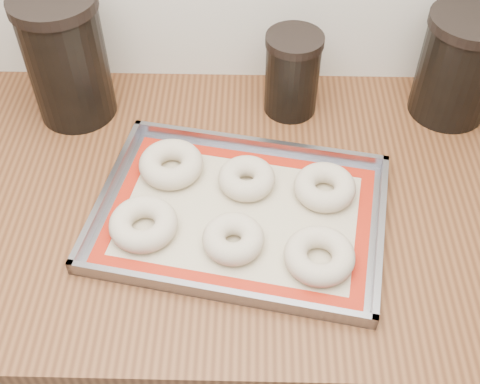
{
  "coord_description": "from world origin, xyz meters",
  "views": [
    {
      "loc": [
        -0.13,
        0.99,
        1.66
      ],
      "look_at": [
        -0.14,
        1.62,
        0.96
      ],
      "focal_mm": 45.0,
      "sensor_mm": 36.0,
      "label": 1
    }
  ],
  "objects_px": {
    "bagel_front_mid": "(233,239)",
    "canister_mid": "(292,74)",
    "bagel_back_left": "(171,164)",
    "canister_left": "(66,58)",
    "canister_right": "(459,66)",
    "bagel_front_left": "(143,224)",
    "baking_tray": "(240,214)",
    "bagel_front_right": "(319,256)",
    "bagel_back_mid": "(247,178)",
    "bagel_back_right": "(325,187)"
  },
  "relations": [
    {
      "from": "canister_left",
      "to": "canister_right",
      "type": "bearing_deg",
      "value": 1.49
    },
    {
      "from": "bagel_front_mid",
      "to": "bagel_back_left",
      "type": "height_order",
      "value": "bagel_back_left"
    },
    {
      "from": "bagel_back_left",
      "to": "canister_left",
      "type": "relative_size",
      "value": 0.46
    },
    {
      "from": "bagel_front_left",
      "to": "bagel_front_right",
      "type": "relative_size",
      "value": 1.01
    },
    {
      "from": "canister_mid",
      "to": "canister_right",
      "type": "distance_m",
      "value": 0.3
    },
    {
      "from": "bagel_front_right",
      "to": "canister_mid",
      "type": "distance_m",
      "value": 0.38
    },
    {
      "from": "bagel_back_left",
      "to": "canister_right",
      "type": "bearing_deg",
      "value": 19.79
    },
    {
      "from": "bagel_front_mid",
      "to": "canister_left",
      "type": "xyz_separation_m",
      "value": [
        -0.31,
        0.32,
        0.1
      ]
    },
    {
      "from": "baking_tray",
      "to": "bagel_front_left",
      "type": "distance_m",
      "value": 0.16
    },
    {
      "from": "bagel_front_mid",
      "to": "canister_right",
      "type": "relative_size",
      "value": 0.47
    },
    {
      "from": "canister_left",
      "to": "canister_mid",
      "type": "distance_m",
      "value": 0.41
    },
    {
      "from": "bagel_front_mid",
      "to": "bagel_back_mid",
      "type": "distance_m",
      "value": 0.13
    },
    {
      "from": "baking_tray",
      "to": "bagel_back_left",
      "type": "bearing_deg",
      "value": 141.74
    },
    {
      "from": "canister_left",
      "to": "canister_mid",
      "type": "height_order",
      "value": "canister_left"
    },
    {
      "from": "baking_tray",
      "to": "bagel_back_mid",
      "type": "height_order",
      "value": "bagel_back_mid"
    },
    {
      "from": "bagel_front_left",
      "to": "bagel_front_mid",
      "type": "xyz_separation_m",
      "value": [
        0.14,
        -0.03,
        -0.0
      ]
    },
    {
      "from": "canister_left",
      "to": "canister_right",
      "type": "xyz_separation_m",
      "value": [
        0.71,
        0.02,
        -0.02
      ]
    },
    {
      "from": "bagel_back_mid",
      "to": "canister_right",
      "type": "distance_m",
      "value": 0.45
    },
    {
      "from": "baking_tray",
      "to": "canister_left",
      "type": "bearing_deg",
      "value": 140.51
    },
    {
      "from": "bagel_back_left",
      "to": "bagel_back_mid",
      "type": "height_order",
      "value": "bagel_back_left"
    },
    {
      "from": "bagel_back_mid",
      "to": "bagel_back_right",
      "type": "bearing_deg",
      "value": -7.35
    },
    {
      "from": "bagel_front_mid",
      "to": "bagel_front_left",
      "type": "bearing_deg",
      "value": 169.64
    },
    {
      "from": "bagel_front_mid",
      "to": "bagel_back_right",
      "type": "bearing_deg",
      "value": 36.94
    },
    {
      "from": "bagel_front_left",
      "to": "canister_right",
      "type": "xyz_separation_m",
      "value": [
        0.54,
        0.32,
        0.08
      ]
    },
    {
      "from": "bagel_front_mid",
      "to": "canister_mid",
      "type": "bearing_deg",
      "value": 73.8
    },
    {
      "from": "bagel_front_mid",
      "to": "bagel_front_right",
      "type": "xyz_separation_m",
      "value": [
        0.13,
        -0.03,
        -0.0
      ]
    },
    {
      "from": "canister_mid",
      "to": "bagel_back_right",
      "type": "bearing_deg",
      "value": -77.84
    },
    {
      "from": "bagel_back_mid",
      "to": "canister_right",
      "type": "xyz_separation_m",
      "value": [
        0.38,
        0.21,
        0.08
      ]
    },
    {
      "from": "bagel_back_left",
      "to": "bagel_back_right",
      "type": "distance_m",
      "value": 0.26
    },
    {
      "from": "bagel_back_left",
      "to": "canister_right",
      "type": "xyz_separation_m",
      "value": [
        0.51,
        0.18,
        0.08
      ]
    },
    {
      "from": "bagel_back_mid",
      "to": "bagel_back_right",
      "type": "distance_m",
      "value": 0.13
    },
    {
      "from": "canister_mid",
      "to": "bagel_front_left",
      "type": "bearing_deg",
      "value": -127.43
    },
    {
      "from": "canister_mid",
      "to": "bagel_back_mid",
      "type": "bearing_deg",
      "value": -110.73
    },
    {
      "from": "baking_tray",
      "to": "bagel_back_right",
      "type": "height_order",
      "value": "bagel_back_right"
    },
    {
      "from": "bagel_front_right",
      "to": "baking_tray",
      "type": "bearing_deg",
      "value": 142.71
    },
    {
      "from": "baking_tray",
      "to": "canister_left",
      "type": "relative_size",
      "value": 2.13
    },
    {
      "from": "bagel_front_mid",
      "to": "bagel_front_right",
      "type": "distance_m",
      "value": 0.13
    },
    {
      "from": "bagel_front_left",
      "to": "bagel_back_right",
      "type": "height_order",
      "value": "same"
    },
    {
      "from": "baking_tray",
      "to": "bagel_front_left",
      "type": "height_order",
      "value": "bagel_front_left"
    },
    {
      "from": "bagel_front_mid",
      "to": "bagel_back_left",
      "type": "xyz_separation_m",
      "value": [
        -0.11,
        0.16,
        0.0
      ]
    },
    {
      "from": "bagel_front_left",
      "to": "canister_left",
      "type": "xyz_separation_m",
      "value": [
        -0.17,
        0.3,
        0.1
      ]
    },
    {
      "from": "canister_mid",
      "to": "bagel_back_left",
      "type": "bearing_deg",
      "value": -139.1
    },
    {
      "from": "bagel_back_left",
      "to": "canister_right",
      "type": "distance_m",
      "value": 0.55
    },
    {
      "from": "canister_mid",
      "to": "canister_right",
      "type": "height_order",
      "value": "canister_right"
    },
    {
      "from": "baking_tray",
      "to": "bagel_back_right",
      "type": "distance_m",
      "value": 0.15
    },
    {
      "from": "bagel_front_right",
      "to": "canister_right",
      "type": "bearing_deg",
      "value": 54.07
    },
    {
      "from": "bagel_front_mid",
      "to": "canister_mid",
      "type": "xyz_separation_m",
      "value": [
        0.1,
        0.34,
        0.06
      ]
    },
    {
      "from": "bagel_back_left",
      "to": "bagel_back_right",
      "type": "xyz_separation_m",
      "value": [
        0.26,
        -0.05,
        -0.0
      ]
    },
    {
      "from": "bagel_front_right",
      "to": "canister_right",
      "type": "height_order",
      "value": "canister_right"
    },
    {
      "from": "bagel_front_mid",
      "to": "bagel_back_right",
      "type": "relative_size",
      "value": 0.93
    }
  ]
}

